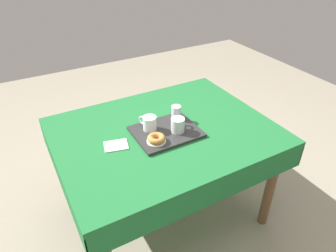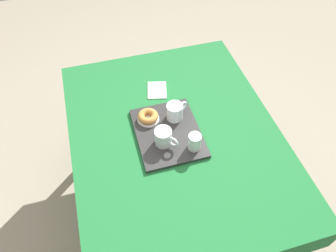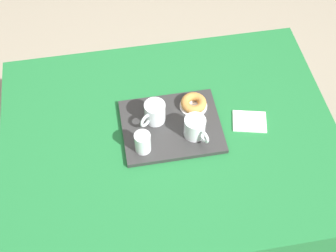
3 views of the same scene
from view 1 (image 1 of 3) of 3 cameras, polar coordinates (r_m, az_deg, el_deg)
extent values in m
plane|color=gray|center=(2.35, -0.53, -15.52)|extent=(6.00, 6.00, 0.00)
cube|color=#1E6B33|center=(1.88, -0.64, -1.13)|extent=(1.31, 1.02, 0.04)
cube|color=#1E6B33|center=(2.32, -6.61, 3.27)|extent=(1.31, 0.01, 0.14)
cube|color=#1E6B33|center=(1.61, 8.20, -12.64)|extent=(1.31, 0.01, 0.14)
cube|color=#1E6B33|center=(2.26, 14.03, 1.59)|extent=(0.01, 1.02, 0.14)
cube|color=#1E6B33|center=(1.79, -19.51, -9.13)|extent=(0.01, 1.02, 0.14)
cylinder|color=brown|center=(2.62, 5.85, 0.18)|extent=(0.06, 0.06, 0.69)
cylinder|color=brown|center=(2.29, -18.32, -7.29)|extent=(0.06, 0.06, 0.69)
cylinder|color=brown|center=(2.15, 18.55, -10.50)|extent=(0.06, 0.06, 0.69)
cube|color=#2D2D2D|center=(1.83, -0.38, -1.07)|extent=(0.38, 0.31, 0.02)
cylinder|color=white|center=(1.80, 1.83, 0.20)|extent=(0.08, 0.08, 0.09)
cylinder|color=#84380F|center=(1.81, 1.83, -0.02)|extent=(0.07, 0.07, 0.06)
torus|color=white|center=(1.84, 2.37, 1.11)|extent=(0.05, 0.05, 0.06)
cylinder|color=white|center=(1.82, -3.43, 0.50)|extent=(0.08, 0.08, 0.09)
cylinder|color=#84380F|center=(1.82, -3.42, 0.29)|extent=(0.07, 0.07, 0.06)
torus|color=white|center=(1.85, -4.76, 1.07)|extent=(0.04, 0.06, 0.06)
cylinder|color=white|center=(1.93, 1.53, 2.58)|extent=(0.06, 0.06, 0.09)
cylinder|color=silver|center=(1.93, 1.53, 2.36)|extent=(0.05, 0.05, 0.06)
cylinder|color=white|center=(1.73, -2.18, -2.85)|extent=(0.11, 0.11, 0.01)
torus|color=#BC7F3D|center=(1.72, -2.20, -2.30)|extent=(0.10, 0.10, 0.03)
cube|color=white|center=(1.76, -9.67, -3.59)|extent=(0.15, 0.13, 0.01)
camera|label=2|loc=(1.98, 34.63, 34.33)|focal=34.08mm
camera|label=3|loc=(2.63, -10.87, 43.04)|focal=51.01mm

